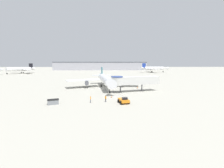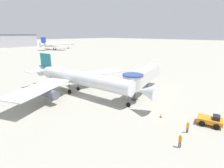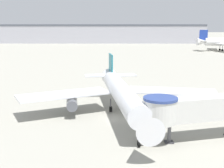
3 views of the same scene
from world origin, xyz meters
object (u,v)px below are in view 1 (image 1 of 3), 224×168
(pushback_tug_orange, at_px, (124,100))
(ground_crew_wing_walker, at_px, (91,99))
(background_jet_blue_tail, at_px, (154,68))
(traffic_cone_near_nose, at_px, (111,97))
(background_jet_black_tail, at_px, (20,69))
(traffic_cone_starboard_wing, at_px, (137,87))
(jet_bridge, at_px, (132,81))
(main_airplane, at_px, (105,79))
(service_container_gray, at_px, (53,102))
(ground_crew_marshaller, at_px, (106,98))

(pushback_tug_orange, xyz_separation_m, ground_crew_wing_walker, (-8.56, 0.94, 0.24))
(background_jet_blue_tail, bearing_deg, pushback_tug_orange, 157.21)
(traffic_cone_near_nose, xyz_separation_m, ground_crew_wing_walker, (-5.58, -5.62, 0.72))
(background_jet_blue_tail, distance_m, background_jet_black_tail, 144.22)
(traffic_cone_near_nose, relative_size, ground_crew_wing_walker, 0.35)
(traffic_cone_starboard_wing, height_order, background_jet_blue_tail, background_jet_blue_tail)
(jet_bridge, distance_m, traffic_cone_starboard_wing, 9.01)
(traffic_cone_near_nose, distance_m, traffic_cone_starboard_wing, 20.01)
(main_airplane, relative_size, background_jet_black_tail, 1.01)
(jet_bridge, relative_size, service_container_gray, 5.70)
(service_container_gray, height_order, ground_crew_wing_walker, ground_crew_wing_walker)
(main_airplane, distance_m, jet_bridge, 14.13)
(jet_bridge, bearing_deg, background_jet_black_tail, 118.44)
(ground_crew_marshaller, xyz_separation_m, ground_crew_wing_walker, (-3.93, -0.65, 0.06))
(jet_bridge, distance_m, background_jet_blue_tail, 128.44)
(main_airplane, height_order, pushback_tug_orange, main_airplane)
(ground_crew_marshaller, relative_size, background_jet_black_tail, 0.05)
(main_airplane, relative_size, background_jet_blue_tail, 1.02)
(ground_crew_marshaller, bearing_deg, main_airplane, 130.05)
(jet_bridge, xyz_separation_m, traffic_cone_starboard_wing, (3.43, 7.48, -3.68))
(pushback_tug_orange, bearing_deg, main_airplane, 88.02)
(main_airplane, distance_m, background_jet_blue_tail, 123.15)
(traffic_cone_near_nose, relative_size, traffic_cone_starboard_wing, 0.78)
(traffic_cone_starboard_wing, bearing_deg, pushback_tug_orange, -109.33)
(pushback_tug_orange, distance_m, background_jet_black_tail, 151.28)
(background_jet_black_tail, bearing_deg, traffic_cone_near_nose, -21.07)
(pushback_tug_orange, xyz_separation_m, traffic_cone_starboard_wing, (8.14, 23.20, -0.40))
(ground_crew_marshaller, distance_m, background_jet_blue_tail, 145.04)
(traffic_cone_starboard_wing, distance_m, ground_crew_marshaller, 25.11)
(traffic_cone_starboard_wing, relative_size, ground_crew_marshaller, 0.48)
(background_jet_black_tail, bearing_deg, ground_crew_wing_walker, -24.18)
(background_jet_blue_tail, bearing_deg, ground_crew_wing_walker, 153.95)
(background_jet_black_tail, bearing_deg, background_jet_blue_tail, 36.89)
(main_airplane, distance_m, service_container_gray, 29.18)
(service_container_gray, height_order, traffic_cone_near_nose, service_container_gray)
(ground_crew_marshaller, bearing_deg, pushback_tug_orange, 19.76)
(pushback_tug_orange, height_order, ground_crew_marshaller, pushback_tug_orange)
(jet_bridge, bearing_deg, main_airplane, 119.37)
(jet_bridge, height_order, background_jet_black_tail, background_jet_black_tail)
(service_container_gray, relative_size, traffic_cone_near_nose, 5.06)
(ground_crew_wing_walker, bearing_deg, traffic_cone_starboard_wing, 139.80)
(traffic_cone_near_nose, bearing_deg, ground_crew_marshaller, -108.42)
(service_container_gray, bearing_deg, ground_crew_wing_walker, 8.31)
(traffic_cone_near_nose, height_order, background_jet_blue_tail, background_jet_blue_tail)
(pushback_tug_orange, distance_m, background_jet_blue_tail, 144.87)
(main_airplane, distance_m, pushback_tug_orange, 26.45)
(traffic_cone_starboard_wing, xyz_separation_m, ground_crew_wing_walker, (-16.70, -22.26, 0.64))
(main_airplane, height_order, jet_bridge, main_airplane)
(service_container_gray, xyz_separation_m, ground_crew_wing_walker, (9.18, 1.34, 0.41))
(service_container_gray, distance_m, background_jet_blue_tail, 152.23)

